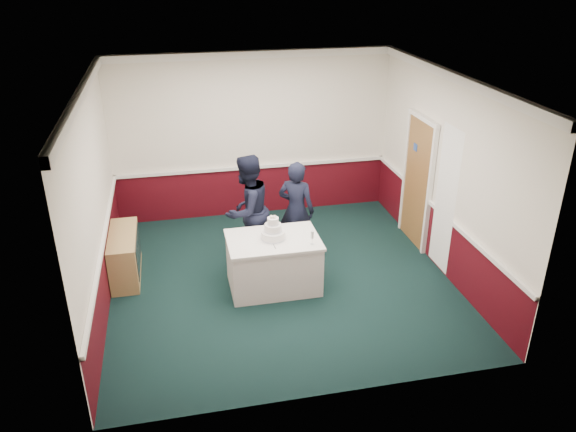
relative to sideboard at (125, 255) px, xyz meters
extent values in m
plane|color=black|center=(2.28, -0.62, -0.35)|extent=(5.00, 5.00, 0.00)
cube|color=silver|center=(2.28, 1.86, 1.15)|extent=(5.00, 0.05, 3.00)
cube|color=silver|center=(-0.20, -0.62, 1.15)|extent=(0.05, 5.00, 3.00)
cube|color=silver|center=(4.75, -0.62, 1.15)|extent=(0.05, 5.00, 3.00)
cube|color=white|center=(2.28, -0.62, 2.62)|extent=(5.00, 5.00, 0.05)
cube|color=#460911|center=(2.28, 1.86, 0.10)|extent=(5.00, 0.02, 0.90)
cube|color=white|center=(2.28, 1.85, 0.57)|extent=(4.98, 0.05, 0.06)
cube|color=white|center=(2.28, 1.84, 2.58)|extent=(5.00, 0.08, 0.12)
cube|color=brown|center=(4.74, 0.18, 0.70)|extent=(0.05, 0.90, 2.10)
cube|color=#234799|center=(4.71, 0.33, 1.27)|extent=(0.01, 0.12, 0.12)
cube|color=white|center=(4.70, -0.87, 0.85)|extent=(0.02, 0.60, 2.20)
cube|color=#A58550|center=(0.00, 0.00, 0.00)|extent=(0.40, 1.20, 0.70)
cube|color=black|center=(0.20, 0.00, 0.05)|extent=(0.01, 1.00, 0.50)
cube|color=white|center=(2.14, -0.78, 0.03)|extent=(1.28, 0.88, 0.76)
cube|color=white|center=(2.14, -0.78, 0.42)|extent=(1.32, 0.92, 0.04)
cylinder|color=white|center=(2.14, -0.78, 0.50)|extent=(0.34, 0.34, 0.12)
cylinder|color=silver|center=(2.14, -0.78, 0.45)|extent=(0.35, 0.35, 0.03)
cylinder|color=white|center=(2.14, -0.78, 0.61)|extent=(0.24, 0.24, 0.11)
cylinder|color=silver|center=(2.14, -0.78, 0.57)|extent=(0.25, 0.25, 0.02)
cylinder|color=white|center=(2.14, -0.78, 0.72)|extent=(0.16, 0.16, 0.10)
cylinder|color=silver|center=(2.14, -0.78, 0.68)|extent=(0.17, 0.17, 0.02)
sphere|color=#EDE5C9|center=(2.14, -0.78, 0.79)|extent=(0.03, 0.03, 0.03)
sphere|color=#EDE5C9|center=(2.16, -0.76, 0.79)|extent=(0.03, 0.03, 0.03)
sphere|color=#EDE5C9|center=(2.12, -0.75, 0.79)|extent=(0.03, 0.03, 0.03)
sphere|color=#EDE5C9|center=(2.15, -0.80, 0.79)|extent=(0.03, 0.03, 0.03)
sphere|color=#EDE5C9|center=(2.11, -0.79, 0.79)|extent=(0.03, 0.03, 0.03)
cube|color=silver|center=(2.11, -0.98, 0.44)|extent=(0.03, 0.22, 0.00)
cylinder|color=silver|center=(2.64, -1.06, 0.44)|extent=(0.05, 0.05, 0.01)
cylinder|color=silver|center=(2.64, -1.06, 0.49)|extent=(0.01, 0.01, 0.09)
cylinder|color=silver|center=(2.64, -1.06, 0.59)|extent=(0.04, 0.04, 0.11)
imported|color=black|center=(1.89, 0.05, 0.54)|extent=(1.09, 1.07, 1.78)
imported|color=black|center=(2.67, 0.07, 0.46)|extent=(0.70, 0.64, 1.61)
camera|label=1|loc=(0.85, -7.75, 4.14)|focal=35.00mm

